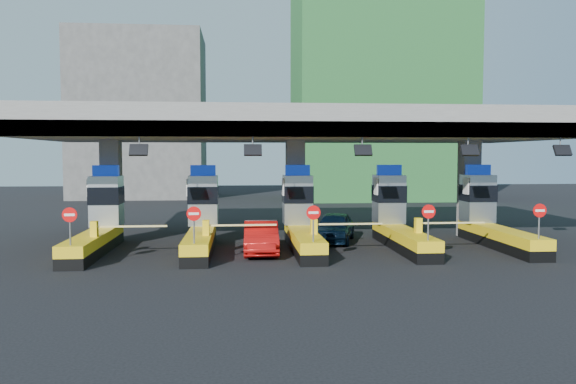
{
  "coord_description": "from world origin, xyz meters",
  "views": [
    {
      "loc": [
        -3.15,
        -28.0,
        4.65
      ],
      "look_at": [
        -0.67,
        0.0,
        2.83
      ],
      "focal_mm": 35.0,
      "sensor_mm": 36.0,
      "label": 1
    }
  ],
  "objects": [
    {
      "name": "red_car",
      "position": [
        -2.09,
        -1.45,
        0.75
      ],
      "size": [
        1.71,
        4.61,
        1.51
      ],
      "primitive_type": "imported",
      "rotation": [
        0.0,
        0.0,
        -0.02
      ],
      "color": "#BA100E",
      "rests_on": "ground"
    },
    {
      "name": "bg_building_concrete",
      "position": [
        -14.0,
        36.0,
        9.0
      ],
      "size": [
        14.0,
        10.0,
        18.0
      ],
      "primitive_type": "cube",
      "color": "#4C4C49",
      "rests_on": "ground"
    },
    {
      "name": "bg_building_scaffold",
      "position": [
        12.0,
        32.0,
        14.0
      ],
      "size": [
        18.0,
        12.0,
        28.0
      ],
      "primitive_type": "cube",
      "color": "#1E5926",
      "rests_on": "ground"
    },
    {
      "name": "toll_lane_center",
      "position": [
        0.0,
        0.28,
        1.4
      ],
      "size": [
        4.43,
        8.0,
        4.16
      ],
      "color": "black",
      "rests_on": "ground"
    },
    {
      "name": "toll_lane_left",
      "position": [
        -5.0,
        0.28,
        1.4
      ],
      "size": [
        4.43,
        8.0,
        4.16
      ],
      "color": "black",
      "rests_on": "ground"
    },
    {
      "name": "ground",
      "position": [
        0.0,
        0.0,
        0.0
      ],
      "size": [
        120.0,
        120.0,
        0.0
      ],
      "primitive_type": "plane",
      "color": "black",
      "rests_on": "ground"
    },
    {
      "name": "toll_lane_far_right",
      "position": [
        10.0,
        0.28,
        1.4
      ],
      "size": [
        4.43,
        8.0,
        4.16
      ],
      "color": "black",
      "rests_on": "ground"
    },
    {
      "name": "van",
      "position": [
        2.02,
        1.8,
        0.79
      ],
      "size": [
        3.15,
        5.01,
        1.59
      ],
      "primitive_type": "imported",
      "rotation": [
        0.0,
        0.0,
        -0.29
      ],
      "color": "black",
      "rests_on": "ground"
    },
    {
      "name": "toll_lane_right",
      "position": [
        5.0,
        0.28,
        1.4
      ],
      "size": [
        4.43,
        8.0,
        4.16
      ],
      "color": "black",
      "rests_on": "ground"
    },
    {
      "name": "toll_lane_far_left",
      "position": [
        -10.0,
        0.28,
        1.4
      ],
      "size": [
        4.43,
        8.0,
        4.16
      ],
      "color": "black",
      "rests_on": "ground"
    },
    {
      "name": "toll_canopy",
      "position": [
        0.0,
        2.87,
        6.13
      ],
      "size": [
        28.0,
        12.09,
        7.0
      ],
      "color": "slate",
      "rests_on": "ground"
    }
  ]
}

